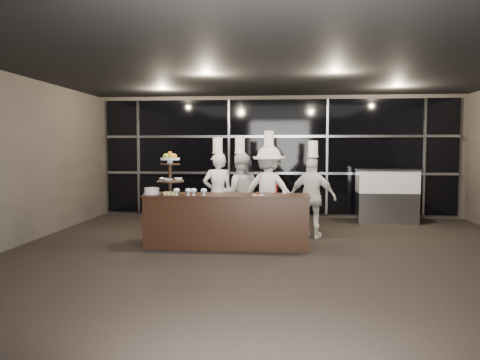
# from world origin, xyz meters

# --- Properties ---
(room) EXTENTS (10.00, 10.00, 10.00)m
(room) POSITION_xyz_m (0.00, 0.00, 1.50)
(room) COLOR black
(room) RESTS_ON ground
(window_wall) EXTENTS (8.60, 0.10, 2.80)m
(window_wall) POSITION_xyz_m (0.00, 4.94, 1.50)
(window_wall) COLOR black
(window_wall) RESTS_ON ground
(buffet_counter) EXTENTS (2.84, 0.74, 0.92)m
(buffet_counter) POSITION_xyz_m (-0.84, 1.40, 0.47)
(buffet_counter) COLOR black
(buffet_counter) RESTS_ON ground
(display_stand) EXTENTS (0.48, 0.48, 0.74)m
(display_stand) POSITION_xyz_m (-1.84, 1.40, 1.34)
(display_stand) COLOR black
(display_stand) RESTS_ON buffet_counter
(compotes) EXTENTS (0.58, 0.11, 0.12)m
(compotes) POSITION_xyz_m (-1.43, 1.18, 1.00)
(compotes) COLOR silver
(compotes) RESTS_ON buffet_counter
(layer_cake) EXTENTS (0.30, 0.30, 0.11)m
(layer_cake) POSITION_xyz_m (-2.15, 1.35, 0.97)
(layer_cake) COLOR white
(layer_cake) RESTS_ON buffet_counter
(pastry_squares) EXTENTS (0.20, 0.13, 0.05)m
(pastry_squares) POSITION_xyz_m (-1.80, 1.24, 0.95)
(pastry_squares) COLOR #D5C568
(pastry_squares) RESTS_ON buffet_counter
(small_plate) EXTENTS (0.20, 0.20, 0.05)m
(small_plate) POSITION_xyz_m (-0.29, 1.30, 0.94)
(small_plate) COLOR white
(small_plate) RESTS_ON buffet_counter
(chef_cup) EXTENTS (0.08, 0.08, 0.07)m
(chef_cup) POSITION_xyz_m (0.16, 1.65, 0.96)
(chef_cup) COLOR white
(chef_cup) RESTS_ON buffet_counter
(display_case) EXTENTS (1.35, 0.59, 1.24)m
(display_case) POSITION_xyz_m (2.51, 4.30, 0.69)
(display_case) COLOR #A5A5AA
(display_case) RESTS_ON ground
(chef_a) EXTENTS (0.68, 0.54, 1.92)m
(chef_a) POSITION_xyz_m (-1.15, 2.52, 0.84)
(chef_a) COLOR silver
(chef_a) RESTS_ON ground
(chef_b) EXTENTS (0.87, 0.73, 1.92)m
(chef_b) POSITION_xyz_m (-0.72, 2.62, 0.82)
(chef_b) COLOR silver
(chef_b) RESTS_ON ground
(chef_c) EXTENTS (1.24, 0.86, 2.05)m
(chef_c) POSITION_xyz_m (-0.14, 2.52, 0.88)
(chef_c) COLOR silver
(chef_c) RESTS_ON ground
(chef_d) EXTENTS (0.99, 0.66, 1.86)m
(chef_d) POSITION_xyz_m (0.69, 2.33, 0.80)
(chef_d) COLOR white
(chef_d) RESTS_ON ground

